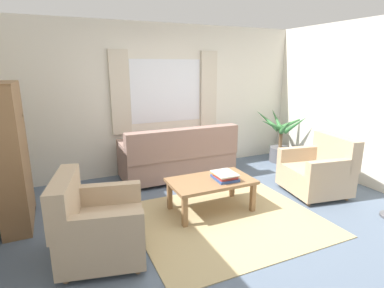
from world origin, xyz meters
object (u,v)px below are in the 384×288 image
at_px(coffee_table, 211,184).
at_px(potted_plant, 280,141).
at_px(bookshelf, 14,152).
at_px(armchair_right, 319,171).
at_px(book_stack_on_table, 225,176).
at_px(armchair_left, 96,225).
at_px(couch, 178,158).

xyz_separation_m(coffee_table, potted_plant, (2.28, 1.35, 0.03)).
xyz_separation_m(potted_plant, bookshelf, (-4.56, -0.63, 0.48)).
height_order(armchair_right, bookshelf, bookshelf).
xyz_separation_m(armchair_right, coffee_table, (-1.75, 0.15, 0.03)).
bearing_deg(armchair_right, coffee_table, -86.25).
bearing_deg(armchair_right, book_stack_on_table, -84.32).
height_order(coffee_table, book_stack_on_table, book_stack_on_table).
bearing_deg(potted_plant, armchair_left, -154.91).
bearing_deg(coffee_table, couch, 87.28).
bearing_deg(armchair_left, coffee_table, -61.61).
distance_m(coffee_table, book_stack_on_table, 0.21).
bearing_deg(book_stack_on_table, potted_plant, 33.84).
bearing_deg(armchair_right, bookshelf, -93.41).
bearing_deg(bookshelf, armchair_right, 77.79).
height_order(armchair_left, coffee_table, armchair_left).
distance_m(couch, potted_plant, 2.22).
height_order(book_stack_on_table, bookshelf, bookshelf).
relative_size(coffee_table, potted_plant, 1.03).
height_order(potted_plant, bookshelf, bookshelf).
bearing_deg(couch, book_stack_on_table, 94.35).
height_order(couch, armchair_right, couch).
bearing_deg(couch, bookshelf, 14.11).
height_order(couch, armchair_left, couch).
height_order(armchair_left, armchair_right, same).
xyz_separation_m(armchair_right, bookshelf, (-4.03, 0.87, 0.54)).
bearing_deg(potted_plant, book_stack_on_table, -146.16).
height_order(book_stack_on_table, potted_plant, potted_plant).
height_order(armchair_left, book_stack_on_table, armchair_left).
relative_size(armchair_left, book_stack_on_table, 2.84).
bearing_deg(potted_plant, couch, -178.79).
xyz_separation_m(book_stack_on_table, potted_plant, (2.12, 1.42, -0.07)).
height_order(armchair_right, coffee_table, armchair_right).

